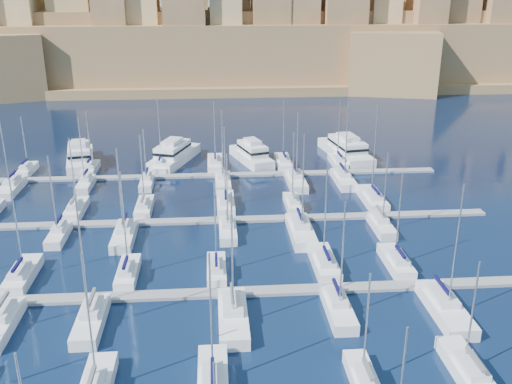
{
  "coord_description": "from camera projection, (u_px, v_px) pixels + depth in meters",
  "views": [
    {
      "loc": [
        -0.68,
        -71.11,
        34.54
      ],
      "look_at": [
        5.33,
        6.0,
        6.15
      ],
      "focal_mm": 40.0,
      "sensor_mm": 36.0,
      "label": 1
    }
  ],
  "objects": [
    {
      "name": "ground",
      "position": [
        221.0,
        250.0,
        78.5
      ],
      "size": [
        600.0,
        600.0,
        0.0
      ],
      "primitive_type": "plane",
      "color": "black",
      "rests_on": "ground"
    },
    {
      "name": "pontoon_mid_near",
      "position": [
        223.0,
        293.0,
        67.2
      ],
      "size": [
        84.0,
        2.0,
        0.4
      ],
      "primitive_type": "cube",
      "color": "slate",
      "rests_on": "ground"
    },
    {
      "name": "pontoon_mid_far",
      "position": [
        220.0,
        220.0,
        87.79
      ],
      "size": [
        84.0,
        2.0,
        0.4
      ],
      "primitive_type": "cube",
      "color": "slate",
      "rests_on": "ground"
    },
    {
      "name": "pontoon_far",
      "position": [
        217.0,
        175.0,
        108.38
      ],
      "size": [
        84.0,
        2.0,
        0.4
      ],
      "primitive_type": "cube",
      "color": "slate",
      "rests_on": "ground"
    },
    {
      "name": "sailboat_3",
      "position": [
        213.0,
        381.0,
        51.45
      ],
      "size": [
        2.75,
        9.16,
        13.62
      ],
      "color": "white",
      "rests_on": "ground"
    },
    {
      "name": "sailboat_4",
      "position": [
        364.0,
        380.0,
        51.68
      ],
      "size": [
        2.24,
        7.47,
        11.63
      ],
      "color": "white",
      "rests_on": "ground"
    },
    {
      "name": "sailboat_5",
      "position": [
        467.0,
        369.0,
        53.05
      ],
      "size": [
        2.67,
        8.89,
        11.93
      ],
      "color": "white",
      "rests_on": "ground"
    },
    {
      "name": "sailboat_13",
      "position": [
        23.0,
        275.0,
        70.29
      ],
      "size": [
        2.72,
        9.05,
        13.31
      ],
      "color": "white",
      "rests_on": "ground"
    },
    {
      "name": "sailboat_14",
      "position": [
        128.0,
        272.0,
        70.79
      ],
      "size": [
        2.43,
        8.1,
        14.1
      ],
      "color": "white",
      "rests_on": "ground"
    },
    {
      "name": "sailboat_15",
      "position": [
        217.0,
        270.0,
        71.5
      ],
      "size": [
        2.37,
        7.89,
        12.57
      ],
      "color": "white",
      "rests_on": "ground"
    },
    {
      "name": "sailboat_16",
      "position": [
        324.0,
        263.0,
        73.23
      ],
      "size": [
        2.84,
        9.48,
        13.37
      ],
      "color": "white",
      "rests_on": "ground"
    },
    {
      "name": "sailboat_17",
      "position": [
        396.0,
        262.0,
        73.59
      ],
      "size": [
        2.63,
        8.75,
        12.76
      ],
      "color": "white",
      "rests_on": "ground"
    },
    {
      "name": "sailboat_19",
      "position": [
        1.0,
        323.0,
        60.18
      ],
      "size": [
        2.75,
        9.15,
        14.77
      ],
      "color": "white",
      "rests_on": "ground"
    },
    {
      "name": "sailboat_20",
      "position": [
        91.0,
        320.0,
        60.85
      ],
      "size": [
        2.75,
        9.17,
        15.15
      ],
      "color": "white",
      "rests_on": "ground"
    },
    {
      "name": "sailboat_21",
      "position": [
        233.0,
        316.0,
        61.4
      ],
      "size": [
        3.11,
        10.38,
        15.61
      ],
      "color": "white",
      "rests_on": "ground"
    },
    {
      "name": "sailboat_22",
      "position": [
        338.0,
        308.0,
        63.01
      ],
      "size": [
        2.62,
        8.74,
        13.92
      ],
      "color": "white",
      "rests_on": "ground"
    },
    {
      "name": "sailboat_23",
      "position": [
        445.0,
        308.0,
        62.98
      ],
      "size": [
        3.2,
        10.66,
        15.87
      ],
      "color": "white",
      "rests_on": "ground"
    },
    {
      "name": "sailboat_25",
      "position": [
        76.0,
        209.0,
        90.78
      ],
      "size": [
        2.57,
        8.55,
        12.48
      ],
      "color": "white",
      "rests_on": "ground"
    },
    {
      "name": "sailboat_26",
      "position": [
        144.0,
        207.0,
        91.47
      ],
      "size": [
        2.5,
        8.34,
        12.87
      ],
      "color": "white",
      "rests_on": "ground"
    },
    {
      "name": "sailboat_27",
      "position": [
        226.0,
        204.0,
        92.93
      ],
      "size": [
        2.84,
        9.45,
        13.69
      ],
      "color": "white",
      "rests_on": "ground"
    },
    {
      "name": "sailboat_28",
      "position": [
        293.0,
        203.0,
        93.0
      ],
      "size": [
        2.36,
        7.85,
        12.81
      ],
      "color": "white",
      "rests_on": "ground"
    },
    {
      "name": "sailboat_29",
      "position": [
        372.0,
        198.0,
        95.12
      ],
      "size": [
        3.11,
        10.35,
        16.77
      ],
      "color": "white",
      "rests_on": "ground"
    },
    {
      "name": "sailboat_31",
      "position": [
        59.0,
        235.0,
        81.52
      ],
      "size": [
        2.29,
        7.62,
        12.91
      ],
      "color": "white",
      "rests_on": "ground"
    },
    {
      "name": "sailboat_32",
      "position": [
        124.0,
        235.0,
        81.26
      ],
      "size": [
        2.9,
        9.67,
        14.06
      ],
      "color": "white",
      "rests_on": "ground"
    },
    {
      "name": "sailboat_33",
      "position": [
        228.0,
        230.0,
        82.98
      ],
      "size": [
        2.48,
        8.28,
        12.77
      ],
      "color": "white",
      "rests_on": "ground"
    },
    {
      "name": "sailboat_34",
      "position": [
        301.0,
        231.0,
        82.55
      ],
      "size": [
        3.25,
        10.85,
        15.71
      ],
      "color": "white",
      "rests_on": "ground"
    },
    {
      "name": "sailboat_35",
      "position": [
        381.0,
        225.0,
        84.64
      ],
      "size": [
        2.49,
        8.29,
        12.53
      ],
      "color": "white",
      "rests_on": "ground"
    },
    {
      "name": "sailboat_36",
      "position": [
        27.0,
        170.0,
        109.93
      ],
      "size": [
        2.28,
        7.6,
        11.34
      ],
      "color": "white",
      "rests_on": "ground"
    },
    {
      "name": "sailboat_37",
      "position": [
        91.0,
        168.0,
        110.83
      ],
      "size": [
        2.29,
        7.63,
        12.11
      ],
      "color": "white",
      "rests_on": "ground"
    },
    {
      "name": "sailboat_38",
      "position": [
        161.0,
        165.0,
        112.52
      ],
      "size": [
        2.76,
        9.2,
        14.59
      ],
      "color": "white",
      "rests_on": "ground"
    },
    {
      "name": "sailboat_39",
      "position": [
        215.0,
        163.0,
        113.69
      ],
      "size": [
        3.01,
        10.04,
        13.45
      ],
      "color": "white",
      "rests_on": "ground"
    },
    {
      "name": "sailboat_40",
      "position": [
        283.0,
        162.0,
        114.45
      ],
      "size": [
        2.86,
        9.53,
        13.57
      ],
      "color": "white",
      "rests_on": "ground"
    },
    {
      "name": "sailboat_41",
      "position": [
        338.0,
        162.0,
        114.75
      ],
      "size": [
        2.53,
        8.43,
        13.55
      ],
      "color": "white",
      "rests_on": "ground"
    },
    {
      "name": "sailboat_42",
      "position": [
        11.0,
        187.0,
        100.2
      ],
      "size": [
        2.89,
        9.65,
        15.57
      ],
      "color": "white",
      "rests_on": "ground"
    },
    {
      "name": "sailboat_43",
      "position": [
        86.0,
        184.0,
        102.0
      ],
      "size": [
        2.33,
        7.76,
        13.41
      ],
      "color": "white",
      "rests_on": "ground"
    },
    {
      "name": "sailboat_44",
      "position": [
        147.0,
        182.0,
        102.93
      ],
      "size": [
        2.24,
        7.47,
        10.95
      ],
      "color": "white",
      "rests_on": "ground"
    },
    {
      "name": "sailboat_45",
      "position": [
        223.0,
        182.0,
        103.16
      ],
      "size": [
        2.74,
        9.13,
        14.24
      ],
      "color": "white",
      "rests_on": "ground"
    },
    {
      "name": "sailboat_46",
      "position": [
        296.0,
        181.0,
        103.6
      ],
      "size": [
        3.08,
        10.27,
        13.81
      ],
      "color": "white",
      "rests_on": "ground"
    },
    {
      "name": "sailboat_47",
      "position": [
        343.0,
        179.0,
        104.38
      ],
      "size": [
        2.99,
        9.97,
        15.45
      ],
      "color": "white",
      "rests_on": "ground"
    },
    {
      "name": "motor_yacht_a",
      "position": [
        80.0,
        156.0,
        114.73
      ],
      "size": [
        8.19,
        17.29,
        5.25
      ],
      "color": "white",
      "rests_on": "ground"
    },
    {
      "name": "motor_yacht_b",
      "position": [
        174.0,
        154.0,
        116.24
      ],
      "size": [
        10.46,
        17.62,
        5.25
      ],
      "color": "white",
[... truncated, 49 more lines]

